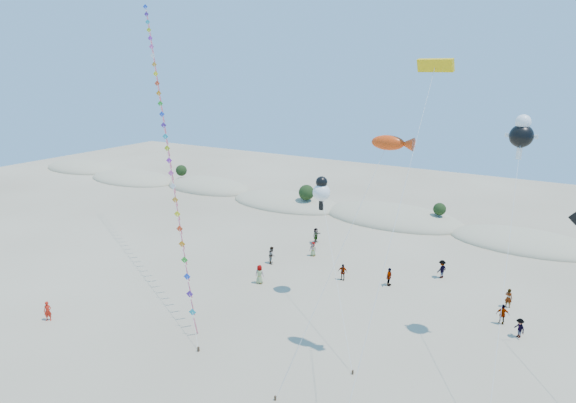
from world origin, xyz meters
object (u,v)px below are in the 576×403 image
at_px(kite_train, 164,128).
at_px(fish_kite, 392,144).
at_px(flyer_foreground, 48,311).
at_px(parafoil_kite, 433,73).

distance_m(kite_train, fish_kite, 24.70).
bearing_deg(fish_kite, kite_train, 168.56).
bearing_deg(fish_kite, flyer_foreground, -159.83).
relative_size(kite_train, parafoil_kite, 1.35).
xyz_separation_m(kite_train, fish_kite, (24.19, -4.90, 1.00)).
distance_m(kite_train, flyer_foreground, 19.05).
xyz_separation_m(parafoil_kite, flyer_foreground, (-26.53, -9.23, -18.35)).
height_order(kite_train, flyer_foreground, kite_train).
bearing_deg(kite_train, fish_kite, -11.44).
bearing_deg(fish_kite, parafoil_kite, 7.22).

